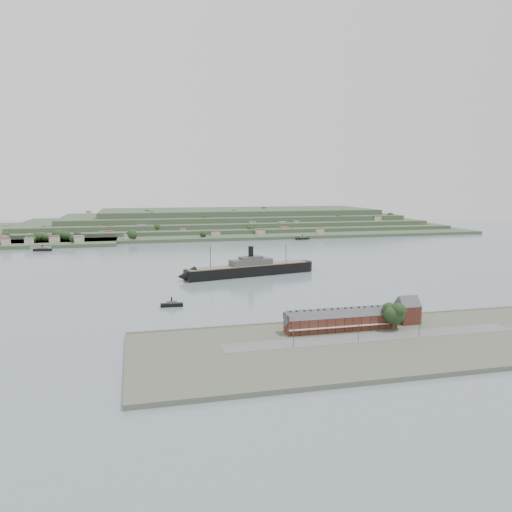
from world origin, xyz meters
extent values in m
plane|color=slate|center=(0.00, 0.00, 0.00)|extent=(1400.00, 1400.00, 0.00)
cube|color=#4C5142|center=(0.00, -188.00, 1.00)|extent=(220.00, 80.00, 2.00)
cube|color=gray|center=(0.00, -149.00, 1.30)|extent=(220.00, 2.00, 2.60)
cube|color=#595959|center=(0.00, -182.00, 2.05)|extent=(140.00, 12.00, 0.10)
cube|color=#4B241A|center=(-10.00, -168.00, 5.50)|extent=(55.00, 8.00, 7.00)
cube|color=#393C41|center=(-10.00, -168.00, 9.00)|extent=(55.60, 8.15, 8.15)
cube|color=beige|center=(-10.00, -172.80, 5.00)|extent=(55.00, 1.60, 0.25)
cube|color=#4B241A|center=(-37.50, -168.00, 10.00)|extent=(0.50, 8.40, 3.00)
cube|color=#4B241A|center=(17.50, -168.00, 10.00)|extent=(0.50, 8.40, 3.00)
cube|color=black|center=(-32.00, -168.00, 11.40)|extent=(0.90, 1.40, 3.20)
cube|color=black|center=(-26.50, -168.00, 11.40)|extent=(0.90, 1.40, 3.20)
cube|color=black|center=(-12.75, -168.00, 11.40)|extent=(0.90, 1.40, 3.20)
cube|color=black|center=(-7.25, -168.00, 11.40)|extent=(0.90, 1.40, 3.20)
cube|color=black|center=(6.50, -168.00, 11.40)|extent=(0.90, 1.40, 3.20)
cube|color=black|center=(12.00, -168.00, 11.40)|extent=(0.90, 1.40, 3.20)
cube|color=#4B241A|center=(27.50, -164.00, 6.50)|extent=(10.00, 10.00, 9.00)
cube|color=#393C41|center=(27.50, -164.00, 11.00)|extent=(10.40, 10.18, 10.18)
cube|color=#385035|center=(0.00, 360.00, 2.00)|extent=(760.00, 260.00, 4.00)
cube|color=#385035|center=(20.00, 385.00, 6.50)|extent=(680.00, 220.00, 5.00)
cube|color=#385035|center=(35.00, 400.00, 12.00)|extent=(600.00, 200.00, 6.00)
cube|color=#385035|center=(50.00, 415.00, 18.50)|extent=(520.00, 180.00, 7.00)
cube|color=#385035|center=(65.00, 430.00, 26.00)|extent=(440.00, 160.00, 8.00)
cube|color=#385035|center=(-200.00, 250.00, 2.00)|extent=(150.00, 90.00, 4.00)
cube|color=gray|center=(-205.00, 208.00, 1.40)|extent=(22.00, 14.00, 2.80)
cube|color=black|center=(-18.67, -8.15, 3.95)|extent=(102.15, 35.73, 7.91)
cone|color=black|center=(-68.25, -19.40, 3.95)|extent=(16.22, 16.22, 13.56)
cylinder|color=black|center=(30.91, 3.11, 3.95)|extent=(13.56, 13.56, 7.91)
cube|color=#6E6049|center=(-18.67, -8.15, 8.25)|extent=(99.70, 34.13, 0.68)
cube|color=#494643|center=(-16.47, -7.65, 10.73)|extent=(35.30, 17.42, 4.52)
cube|color=#494643|center=(-16.47, -7.65, 13.78)|extent=(19.38, 11.71, 2.82)
cylinder|color=black|center=(-16.47, -7.65, 18.08)|extent=(4.07, 4.07, 10.17)
cylinder|color=#462E20|center=(-49.52, -15.15, 15.82)|extent=(0.56, 0.56, 18.08)
cylinder|color=#462E20|center=(14.38, -0.64, 14.69)|extent=(0.56, 0.56, 15.82)
cube|color=black|center=(-84.55, -94.47, 1.04)|extent=(13.20, 4.10, 2.09)
cube|color=#494643|center=(-84.55, -94.47, 2.61)|extent=(6.00, 3.06, 1.57)
cylinder|color=black|center=(-84.55, -94.47, 4.35)|extent=(0.87, 0.87, 3.04)
cube|color=black|center=(-200.32, 186.23, 1.23)|extent=(18.80, 6.84, 2.45)
cube|color=#494643|center=(-200.32, 186.23, 3.07)|extent=(8.63, 4.86, 1.84)
cylinder|color=black|center=(-200.32, 186.23, 5.11)|extent=(1.02, 1.02, 3.58)
cube|color=black|center=(106.72, 225.00, 1.18)|extent=(18.15, 6.79, 2.36)
cube|color=#494643|center=(106.72, 225.00, 2.95)|extent=(8.35, 4.77, 1.77)
cylinder|color=black|center=(106.72, 225.00, 4.92)|extent=(0.98, 0.98, 3.45)
cylinder|color=#462E20|center=(14.39, -174.08, 4.78)|extent=(1.33, 1.33, 5.55)
sphere|color=black|center=(14.39, -174.08, 9.77)|extent=(9.99, 9.99, 9.99)
sphere|color=black|center=(17.17, -172.97, 10.88)|extent=(7.77, 7.77, 7.77)
sphere|color=black|center=(12.17, -175.75, 10.33)|extent=(7.10, 7.10, 7.10)
sphere|color=black|center=(14.95, -176.53, 12.55)|extent=(6.66, 6.66, 6.66)
camera|label=1|loc=(-104.67, -382.40, 71.16)|focal=35.00mm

